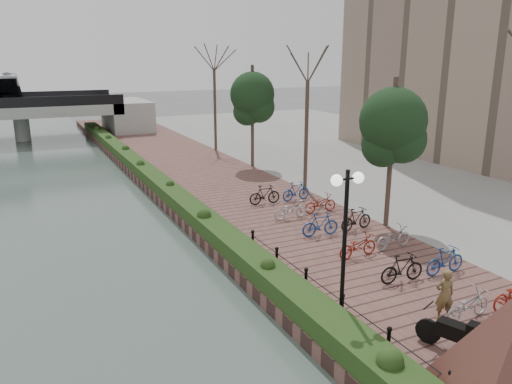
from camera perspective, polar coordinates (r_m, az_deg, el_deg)
promenade at (r=28.18m, az=-2.98°, el=-0.37°), size 8.00×75.00×0.50m
inland_pavement at (r=37.20m, az=20.40°, el=2.51°), size 24.00×75.00×0.50m
hedge at (r=29.30m, az=-11.05°, el=1.08°), size 1.10×56.00×0.60m
chain_fence at (r=14.18m, az=12.22°, el=-14.50°), size 0.10×14.10×0.70m
lamppost at (r=13.76m, az=10.23°, el=-2.33°), size 1.02×0.32×4.40m
motorcycle at (r=13.99m, az=21.96°, el=-14.77°), size 1.19×1.87×1.12m
pedestrian at (r=15.42m, az=20.75°, el=-10.91°), size 0.65×0.54×1.53m
bicycle_parking at (r=20.61m, az=11.48°, el=-4.46°), size 2.40×14.69×1.00m
street_trees at (r=25.21m, az=9.70°, el=5.58°), size 3.20×37.12×6.80m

